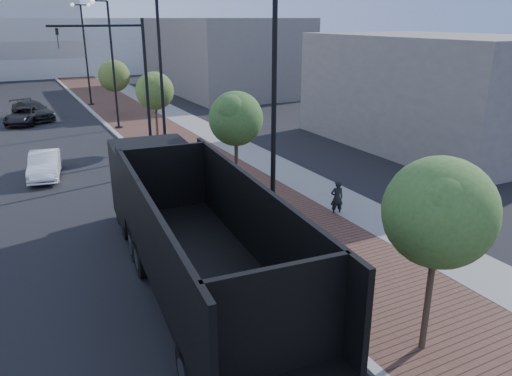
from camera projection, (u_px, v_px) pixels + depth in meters
name	position (u px, v px, depth m)	size (l,w,h in m)	color
sidewalk	(137.00, 113.00, 43.46)	(7.00, 140.00, 0.12)	#4C2D23
concrete_strip	(166.00, 110.00, 44.62)	(2.40, 140.00, 0.13)	slate
curb	(96.00, 116.00, 41.94)	(0.30, 140.00, 0.14)	gray
dump_truck	(173.00, 218.00, 16.34)	(4.02, 14.23, 3.94)	black
white_sedan	(45.00, 165.00, 25.77)	(1.43, 4.09, 1.35)	white
dark_car_mid	(25.00, 115.00, 38.98)	(2.16, 4.69, 1.30)	black
dark_car_far	(32.00, 111.00, 40.50)	(2.09, 5.14, 1.49)	black
pedestrian	(337.00, 198.00, 20.73)	(0.56, 0.37, 1.54)	black
streetlight_1	(270.00, 139.00, 15.55)	(1.44, 0.56, 9.21)	black
streetlight_2	(162.00, 82.00, 25.52)	(1.72, 0.56, 9.28)	black
streetlight_3	(112.00, 71.00, 35.71)	(1.44, 0.56, 9.21)	black
streetlight_4	(86.00, 54.00, 45.69)	(1.72, 0.56, 9.28)	black
traffic_mast	(130.00, 74.00, 27.60)	(5.09, 0.20, 8.00)	black
tree_0	(440.00, 212.00, 11.21)	(2.61, 2.61, 5.09)	#382619
tree_1	(237.00, 119.00, 20.38)	(2.34, 2.28, 5.17)	#382619
tree_2	(155.00, 91.00, 30.57)	(2.41, 2.36, 4.87)	#382619
tree_3	(115.00, 76.00, 40.73)	(2.61, 2.60, 4.75)	#382619
convention_center	(27.00, 31.00, 76.94)	(50.00, 30.00, 50.00)	#B1B8BB
commercial_block_ne	(221.00, 55.00, 55.97)	(12.00, 22.00, 8.00)	#68615E
commercial_block_e	(432.00, 91.00, 31.79)	(10.00, 16.00, 7.00)	#645D5A
utility_cover_1	(350.00, 271.00, 16.07)	(0.50, 0.50, 0.02)	black
utility_cover_2	(218.00, 179.00, 25.32)	(0.50, 0.50, 0.02)	black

